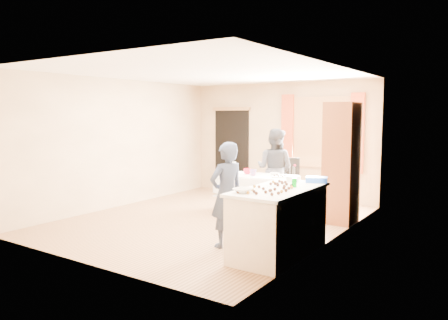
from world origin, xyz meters
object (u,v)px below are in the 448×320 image
Objects in this scene: party_table at (257,191)px; woman at (275,169)px; cabinet at (341,163)px; girl at (227,195)px; chair at (289,192)px; counter at (279,221)px.

woman is (0.03, 0.66, 0.36)m from party_table.
party_table is at bearing -169.74° from cabinet.
party_table is 0.75m from woman.
party_table is 1.04× the size of girl.
chair is 0.64m from woman.
party_table is at bearing 85.47° from woman.
chair is 0.61× the size of woman.
girl is (-0.88, -2.28, -0.30)m from cabinet.
woman is at bearing 80.35° from party_table.
cabinet is 1.71m from chair.
counter is 0.84m from girl.
cabinet is 1.39× the size of girl.
counter reaches higher than party_table.
cabinet is 2.46m from girl.
woman is at bearing -146.11° from girl.
girl is at bearing 101.01° from woman.
woman is (-0.61, 2.66, 0.05)m from girl.
counter is at bearing -60.28° from party_table.
woman reaches higher than chair.
cabinet reaches higher than woman.
counter is 1.68× the size of chair.
counter is at bearing -89.47° from chair.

